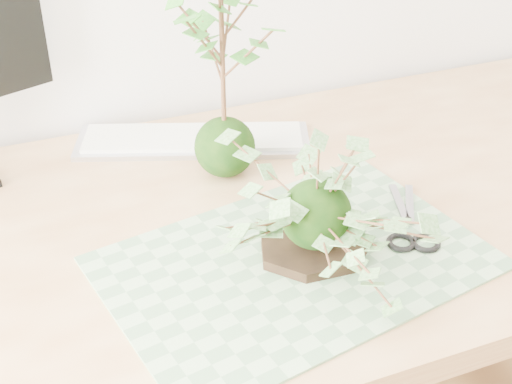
% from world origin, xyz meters
% --- Properties ---
extents(desk, '(1.60, 0.70, 0.74)m').
position_xyz_m(desk, '(0.06, 1.23, 0.65)').
color(desk, tan).
rests_on(desk, ground_plane).
extents(cutting_mat, '(0.55, 0.42, 0.00)m').
position_xyz_m(cutting_mat, '(0.04, 1.10, 0.74)').
color(cutting_mat, '#5A845A').
rests_on(cutting_mat, desk).
extents(stone_dish, '(0.17, 0.17, 0.01)m').
position_xyz_m(stone_dish, '(0.07, 1.11, 0.75)').
color(stone_dish, black).
rests_on(stone_dish, cutting_mat).
extents(ivy_kokedama, '(0.35, 0.35, 0.19)m').
position_xyz_m(ivy_kokedama, '(0.07, 1.11, 0.85)').
color(ivy_kokedama, black).
rests_on(ivy_kokedama, stone_dish).
extents(maple_kokedama, '(0.28, 0.28, 0.40)m').
position_xyz_m(maple_kokedama, '(0.03, 1.35, 1.02)').
color(maple_kokedama, black).
rests_on(maple_kokedama, desk).
extents(keyboard, '(0.42, 0.25, 0.02)m').
position_xyz_m(keyboard, '(0.01, 1.47, 0.75)').
color(keyboard, '#B3B3BD').
rests_on(keyboard, desk).
extents(scissors, '(0.09, 0.18, 0.01)m').
position_xyz_m(scissors, '(0.23, 1.09, 0.75)').
color(scissors, gray).
rests_on(scissors, cutting_mat).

